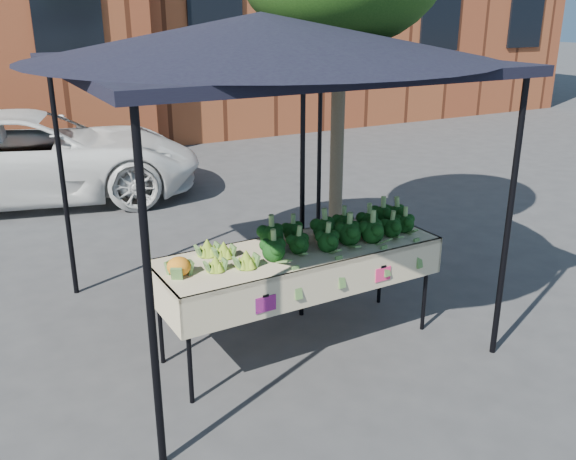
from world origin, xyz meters
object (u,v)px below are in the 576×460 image
object	(u,v)px
street_tree	(339,78)
table	(299,298)
canopy	(263,178)
vehicle	(19,34)

from	to	relation	value
street_tree	table	bearing A→B (deg)	-132.10
street_tree	canopy	bearing A→B (deg)	-148.72
canopy	street_tree	world-z (taller)	street_tree
canopy	street_tree	size ratio (longest dim) A/B	0.76
vehicle	street_tree	distance (m)	5.07
table	street_tree	size ratio (longest dim) A/B	0.58
vehicle	street_tree	bearing A→B (deg)	-137.28
canopy	vehicle	distance (m)	5.40
table	vehicle	xyz separation A→B (m)	(-1.33, 5.71, 1.97)
table	vehicle	world-z (taller)	vehicle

